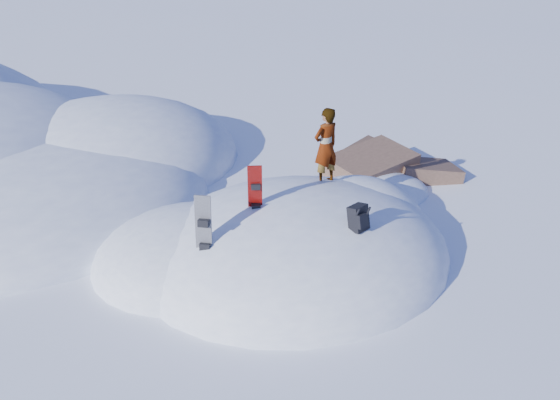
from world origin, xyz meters
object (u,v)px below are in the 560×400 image
object	(u,v)px
snowboard_dark	(204,237)
backpack	(359,218)
person	(326,146)
snowboard_red	(255,198)

from	to	relation	value
snowboard_dark	backpack	distance (m)	3.04
person	snowboard_red	bearing A→B (deg)	8.42
snowboard_dark	person	distance (m)	3.72
snowboard_dark	backpack	world-z (taller)	snowboard_dark
snowboard_red	backpack	xyz separation A→B (m)	(1.73, -1.30, -0.10)
backpack	snowboard_dark	bearing A→B (deg)	144.12
snowboard_red	backpack	world-z (taller)	snowboard_red
snowboard_red	person	xyz separation A→B (m)	(1.97, 0.98, 0.55)
snowboard_dark	person	xyz separation A→B (m)	(3.21, 1.67, 0.85)
snowboard_red	snowboard_dark	xyz separation A→B (m)	(-1.24, -0.69, -0.30)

